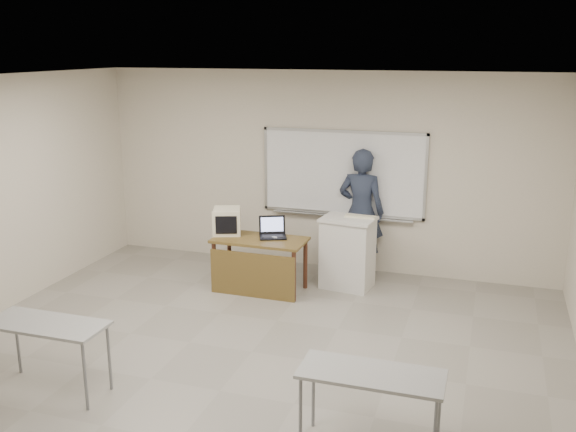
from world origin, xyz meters
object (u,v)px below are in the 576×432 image
(laptop, at_px, (274,232))
(presenter, at_px, (361,212))
(podium, at_px, (348,253))
(instructor_desk, at_px, (257,257))
(crt_monitor, at_px, (226,221))
(whiteboard, at_px, (343,174))
(mouse, at_px, (275,238))
(keyboard, at_px, (360,217))

(laptop, distance_m, presenter, 1.43)
(laptop, bearing_deg, podium, -5.17)
(instructor_desk, bearing_deg, podium, 28.06)
(crt_monitor, bearing_deg, podium, -8.06)
(whiteboard, relative_size, crt_monitor, 5.65)
(whiteboard, height_order, laptop, whiteboard)
(podium, xyz_separation_m, laptop, (-0.98, -0.32, 0.30))
(podium, xyz_separation_m, mouse, (-0.94, -0.43, 0.26))
(crt_monitor, relative_size, presenter, 0.23)
(instructor_desk, bearing_deg, whiteboard, 58.01)
(instructor_desk, bearing_deg, presenter, 47.59)
(crt_monitor, bearing_deg, keyboard, -6.62)
(podium, relative_size, crt_monitor, 2.32)
(mouse, bearing_deg, presenter, 35.73)
(instructor_desk, relative_size, mouse, 13.44)
(mouse, bearing_deg, instructor_desk, -153.94)
(whiteboard, bearing_deg, keyboard, -58.77)
(instructor_desk, height_order, mouse, mouse)
(mouse, xyz_separation_m, presenter, (0.98, 1.10, 0.18))
(crt_monitor, relative_size, mouse, 4.59)
(crt_monitor, distance_m, mouse, 0.77)
(podium, distance_m, presenter, 0.80)
(instructor_desk, distance_m, keyboard, 1.54)
(whiteboard, bearing_deg, laptop, -123.32)
(instructor_desk, relative_size, presenter, 0.68)
(mouse, bearing_deg, crt_monitor, 161.80)
(whiteboard, relative_size, presenter, 1.31)
(instructor_desk, distance_m, laptop, 0.43)
(mouse, height_order, keyboard, keyboard)
(crt_monitor, distance_m, keyboard, 1.89)
(laptop, bearing_deg, whiteboard, 33.47)
(presenter, bearing_deg, crt_monitor, 34.91)
(whiteboard, xyz_separation_m, crt_monitor, (-1.42, -1.12, -0.55))
(whiteboard, height_order, keyboard, whiteboard)
(whiteboard, distance_m, podium, 1.26)
(instructor_desk, bearing_deg, laptop, 60.16)
(whiteboard, height_order, podium, whiteboard)
(crt_monitor, distance_m, presenter, 2.01)
(crt_monitor, distance_m, laptop, 0.72)
(instructor_desk, bearing_deg, mouse, 39.34)
(podium, height_order, laptop, laptop)
(whiteboard, height_order, mouse, whiteboard)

